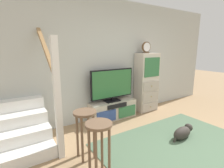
% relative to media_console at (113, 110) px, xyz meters
% --- Properties ---
extents(ground_plane, '(20.00, 20.00, 0.00)m').
position_rel_media_console_xyz_m(ground_plane, '(0.30, -2.19, -0.21)').
color(ground_plane, '#997A56').
extents(back_wall, '(6.40, 0.12, 2.70)m').
position_rel_media_console_xyz_m(back_wall, '(0.30, 0.27, 1.14)').
color(back_wall, '#B2B7B2').
rests_on(back_wall, ground_plane).
extents(area_rug, '(2.60, 1.80, 0.01)m').
position_rel_media_console_xyz_m(area_rug, '(0.30, -1.59, -0.20)').
color(area_rug, '#4C664C').
rests_on(area_rug, ground_plane).
extents(media_console, '(1.12, 0.38, 0.42)m').
position_rel_media_console_xyz_m(media_console, '(0.00, 0.00, 0.00)').
color(media_console, '#BCB29E').
rests_on(media_console, ground_plane).
extents(television, '(1.08, 0.22, 0.74)m').
position_rel_media_console_xyz_m(television, '(0.00, 0.02, 0.61)').
color(television, black).
rests_on(television, media_console).
extents(side_cabinet, '(0.58, 0.38, 1.50)m').
position_rel_media_console_xyz_m(side_cabinet, '(1.05, 0.01, 0.54)').
color(side_cabinet, beige).
rests_on(side_cabinet, ground_plane).
extents(desk_clock, '(0.25, 0.08, 0.28)m').
position_rel_media_console_xyz_m(desk_clock, '(0.97, -0.00, 1.43)').
color(desk_clock, '#4C3823').
rests_on(desk_clock, side_cabinet).
extents(staircase, '(1.00, 1.36, 2.20)m').
position_rel_media_console_xyz_m(staircase, '(-1.94, 0.01, 0.16)').
color(staircase, white).
rests_on(staircase, ground_plane).
extents(bar_stool_near, '(0.34, 0.34, 0.74)m').
position_rel_media_console_xyz_m(bar_stool_near, '(-1.15, -1.45, 0.34)').
color(bar_stool_near, brown).
rests_on(bar_stool_near, ground_plane).
extents(bar_stool_far, '(0.34, 0.34, 0.74)m').
position_rel_media_console_xyz_m(bar_stool_far, '(-1.13, -1.00, 0.34)').
color(bar_stool_far, brown).
rests_on(bar_stool_far, ground_plane).
extents(dog, '(0.54, 0.23, 0.23)m').
position_rel_media_console_xyz_m(dog, '(0.60, -1.45, -0.09)').
color(dog, '#332D28').
rests_on(dog, ground_plane).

